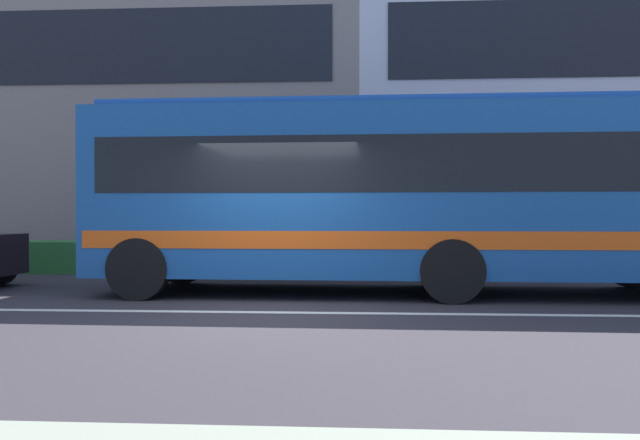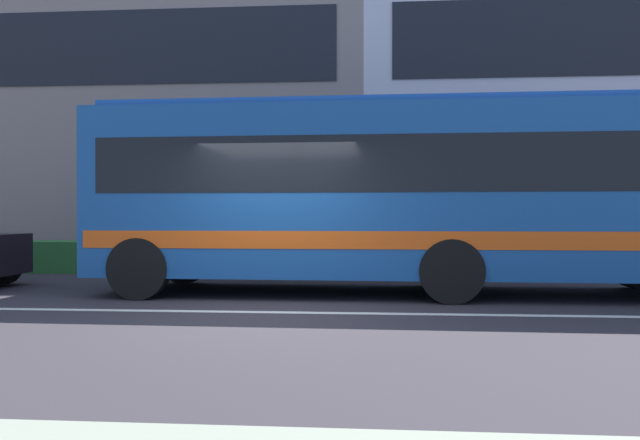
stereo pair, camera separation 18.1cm
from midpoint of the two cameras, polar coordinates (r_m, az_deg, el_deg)
ground_plane at (r=8.44m, az=-4.70°, el=-8.84°), size 160.00×160.00×0.00m
lane_centre_line at (r=8.44m, az=-4.70°, el=-8.81°), size 60.00×0.16×0.01m
hedge_row_far at (r=14.87m, az=-16.06°, el=-3.41°), size 16.84×1.10×0.74m
apartment_block_left at (r=24.57m, az=-18.66°, el=9.79°), size 19.04×11.25×10.75m
apartment_block_right at (r=24.77m, az=28.58°, el=9.71°), size 19.93×11.25×10.77m
transit_bus at (r=10.46m, az=8.69°, el=2.82°), size 10.72×2.77×3.26m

